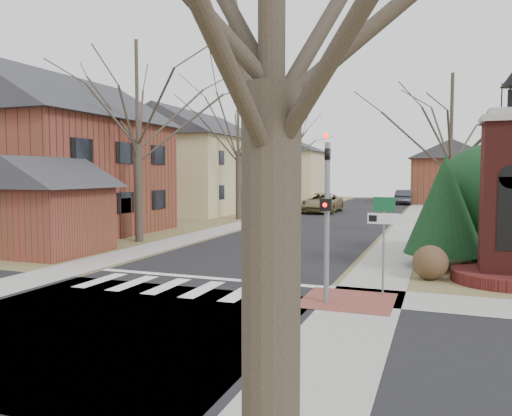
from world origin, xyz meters
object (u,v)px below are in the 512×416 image
at_px(traffic_signal_pole, 327,205).
at_px(distant_car, 405,197).
at_px(sign_post, 384,226).
at_px(brick_gate_monument, 507,213).
at_px(pickup_truck, 322,203).

relative_size(traffic_signal_pole, distant_car, 0.93).
bearing_deg(distant_car, traffic_signal_pole, 93.63).
xyz_separation_m(sign_post, brick_gate_monument, (3.41, 3.01, 0.22)).
height_order(traffic_signal_pole, pickup_truck, traffic_signal_pole).
relative_size(traffic_signal_pole, pickup_truck, 0.74).
bearing_deg(pickup_truck, sign_post, -73.80).
bearing_deg(sign_post, traffic_signal_pole, -132.43).
bearing_deg(pickup_truck, traffic_signal_pole, -76.88).
distance_m(pickup_truck, distant_car, 15.65).
xyz_separation_m(pickup_truck, distant_car, (5.98, 14.47, -0.05)).
distance_m(brick_gate_monument, pickup_truck, 27.85).
bearing_deg(sign_post, pickup_truck, 106.12).
bearing_deg(traffic_signal_pole, brick_gate_monument, 43.24).
bearing_deg(sign_post, brick_gate_monument, 41.42).
height_order(traffic_signal_pole, brick_gate_monument, brick_gate_monument).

